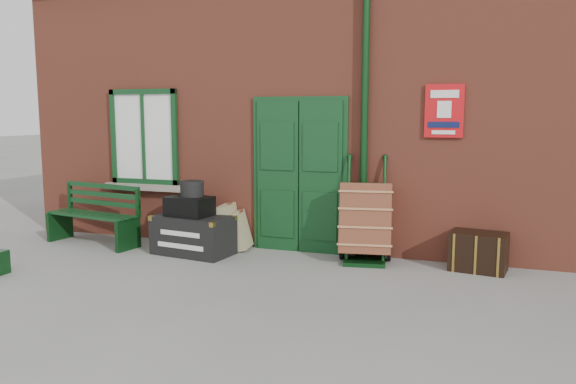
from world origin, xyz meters
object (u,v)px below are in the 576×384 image
at_px(bench, 96,213).
at_px(porter_trolley, 366,221).
at_px(houdini_trunk, 193,235).
at_px(dark_trunk, 479,252).

xyz_separation_m(bench, porter_trolley, (4.18, 0.33, 0.07)).
bearing_deg(houdini_trunk, dark_trunk, 14.22).
bearing_deg(porter_trolley, bench, 175.12).
distance_m(bench, dark_trunk, 5.67).
bearing_deg(bench, houdini_trunk, 6.61).
distance_m(porter_trolley, dark_trunk, 1.51).
relative_size(porter_trolley, dark_trunk, 2.06).
xyz_separation_m(houdini_trunk, dark_trunk, (3.90, 0.43, -0.03)).
relative_size(bench, dark_trunk, 2.33).
xyz_separation_m(houdini_trunk, porter_trolley, (2.42, 0.43, 0.27)).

